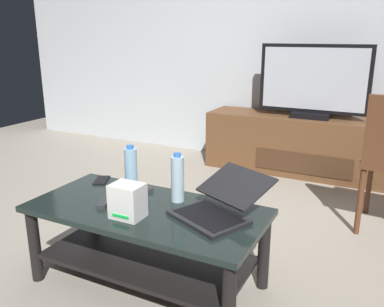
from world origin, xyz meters
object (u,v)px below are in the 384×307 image
router_box (128,201)px  soundbar_remote (105,201)px  water_bottle_far (131,167)px  tv_remote (138,192)px  water_bottle_near (178,179)px  coffee_table (147,232)px  television (313,83)px  laptop (220,204)px  cell_phone (102,180)px  media_cabinet (309,146)px

router_box → soundbar_remote: 0.23m
water_bottle_far → tv_remote: bearing=-36.5°
water_bottle_far → soundbar_remote: size_ratio=1.52×
router_box → soundbar_remote: router_box is taller
water_bottle_near → soundbar_remote: 0.39m
coffee_table → television: size_ratio=1.24×
laptop → cell_phone: size_ratio=3.65×
coffee_table → laptop: 0.42m
router_box → water_bottle_far: (-0.21, 0.33, 0.03)m
water_bottle_near → water_bottle_far: (-0.33, 0.06, -0.01)m
water_bottle_far → cell_phone: bearing=-179.2°
media_cabinet → router_box: bearing=-99.7°
water_bottle_far → cell_phone: size_ratio=1.73×
coffee_table → television: bearing=80.1°
coffee_table → laptop: laptop is taller
media_cabinet → laptop: laptop is taller
cell_phone → water_bottle_near: bearing=-30.4°
media_cabinet → water_bottle_far: water_bottle_far is taller
router_box → water_bottle_far: water_bottle_far is taller
water_bottle_far → cell_phone: water_bottle_far is taller
media_cabinet → laptop: bearing=-90.4°
coffee_table → cell_phone: bearing=155.1°
water_bottle_near → cell_phone: 0.55m
media_cabinet → television: bearing=-90.0°
coffee_table → water_bottle_far: 0.40m
cell_phone → router_box: bearing=-62.5°
water_bottle_far → tv_remote: (0.09, -0.07, -0.10)m
water_bottle_near → water_bottle_far: size_ratio=1.06×
media_cabinet → water_bottle_far: size_ratio=7.76×
tv_remote → router_box: bearing=-34.1°
water_bottle_near → soundbar_remote: bearing=-148.3°
tv_remote → water_bottle_near: bearing=33.5°
media_cabinet → tv_remote: media_cabinet is taller
television → laptop: 2.07m
water_bottle_far → water_bottle_near: bearing=-10.0°
water_bottle_near → media_cabinet: bearing=82.2°
router_box → water_bottle_far: size_ratio=0.67×
laptop → router_box: size_ratio=3.14×
laptop → tv_remote: laptop is taller
television → water_bottle_far: (-0.60, -1.92, -0.30)m
router_box → media_cabinet: bearing=80.3°
soundbar_remote → media_cabinet: bearing=51.3°
media_cabinet → water_bottle_near: size_ratio=7.34×
television → router_box: 2.31m
coffee_table → tv_remote: bearing=134.7°
media_cabinet → tv_remote: bearing=-104.3°
media_cabinet → router_box: size_ratio=11.57×
router_box → tv_remote: (-0.12, 0.27, -0.07)m
television → water_bottle_near: 2.02m
coffee_table → water_bottle_near: water_bottle_near is taller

